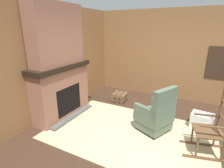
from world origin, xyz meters
TOP-DOWN VIEW (x-y plane):
  - ground_plane at (0.00, 0.00)m, footprint 14.00×14.00m
  - wood_panel_wall_left at (-2.52, 0.00)m, footprint 0.06×5.58m
  - wood_panel_wall_back at (0.03, 2.52)m, footprint 5.58×0.09m
  - fireplace_hearth at (-2.26, 0.00)m, footprint 0.65×1.66m
  - chimney_breast at (-2.27, 0.00)m, footprint 0.39×1.37m
  - area_rug at (-0.46, 0.02)m, footprint 3.35×2.16m
  - armchair at (-0.01, 0.34)m, footprint 0.82×0.83m
  - rocking_chair at (1.00, 0.08)m, footprint 0.89×0.63m
  - firewood_stack at (-1.40, 1.49)m, footprint 0.45×0.43m
  - laundry_basket at (0.87, 0.95)m, footprint 0.49×0.39m
  - oil_lamp_vase at (-2.31, -0.30)m, footprint 0.11×0.11m
  - storage_case at (-2.31, 0.36)m, footprint 0.17×0.26m
  - decorative_plate_on_mantel at (-2.33, -0.02)m, footprint 0.07×0.28m

SIDE VIEW (x-z plane):
  - ground_plane at x=0.00m, z-range 0.00..0.00m
  - area_rug at x=-0.46m, z-range 0.00..0.01m
  - firewood_stack at x=-1.40m, z-range 0.00..0.26m
  - laundry_basket at x=0.87m, z-range 0.00..0.34m
  - armchair at x=-0.01m, z-range -0.14..0.88m
  - rocking_chair at x=1.00m, z-range -0.23..1.10m
  - fireplace_hearth at x=-2.26m, z-range 0.00..1.31m
  - wood_panel_wall_back at x=0.03m, z-range 0.00..2.68m
  - wood_panel_wall_left at x=-2.52m, z-range 0.00..2.68m
  - storage_case at x=-2.31m, z-range 1.31..1.45m
  - oil_lamp_vase at x=-2.31m, z-range 1.27..1.52m
  - decorative_plate_on_mantel at x=-2.33m, z-range 1.31..1.58m
  - chimney_breast at x=-2.27m, z-range 1.31..2.66m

